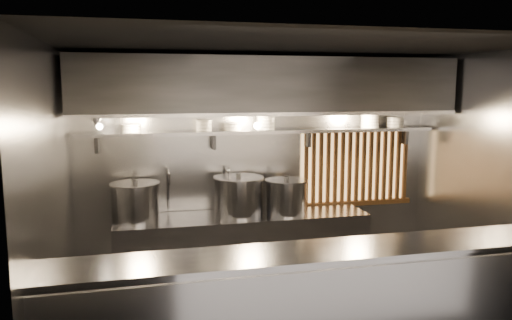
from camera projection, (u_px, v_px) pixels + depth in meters
name	position (u px, v px, depth m)	size (l,w,h in m)	color
ceiling	(298.00, 45.00, 4.67)	(4.50, 4.50, 0.00)	black
wall_back	(259.00, 168.00, 6.31)	(4.50, 4.50, 0.00)	gray
wall_left	(51.00, 204.00, 4.35)	(3.00, 3.00, 0.00)	gray
wall_right	(495.00, 182.00, 5.39)	(3.00, 3.00, 0.00)	gray
serving_counter	(332.00, 315.00, 4.06)	(4.50, 0.56, 1.13)	#929297
cooking_bench	(243.00, 251.00, 6.02)	(3.00, 0.70, 0.90)	#929297
bowl_shelf	(263.00, 131.00, 6.07)	(4.40, 0.34, 0.04)	#929297
exhaust_hood	(268.00, 86.00, 5.78)	(4.40, 0.81, 0.65)	#2D2D30
wood_screen	(356.00, 166.00, 6.57)	(1.56, 0.09, 1.04)	#FEC372
faucet_left	(168.00, 181.00, 5.93)	(0.04, 0.30, 0.50)	silver
faucet_right	(226.00, 179.00, 6.09)	(0.04, 0.30, 0.50)	silver
heat_lamp	(97.00, 121.00, 5.15)	(0.25, 0.35, 0.20)	#929297
pendant_bulb	(257.00, 126.00, 5.92)	(0.09, 0.09, 0.19)	#2D2D30
stock_pot_left	(135.00, 202.00, 5.67)	(0.66, 0.66, 0.48)	#929297
stock_pot_mid	(239.00, 196.00, 5.94)	(0.68, 0.68, 0.50)	#929297
stock_pot_right	(286.00, 196.00, 6.00)	(0.67, 0.67, 0.46)	#929297
bowl_stack_0	(131.00, 128.00, 5.70)	(0.23, 0.23, 0.09)	white
bowl_stack_1	(204.00, 125.00, 5.89)	(0.20, 0.20, 0.13)	white
bowl_stack_2	(233.00, 127.00, 5.97)	(0.23, 0.23, 0.09)	white
bowl_stack_3	(266.00, 123.00, 6.06)	(0.23, 0.23, 0.17)	white
bowl_stack_4	(370.00, 121.00, 6.38)	(0.24, 0.24, 0.17)	white
bowl_stack_5	(395.00, 122.00, 6.47)	(0.23, 0.23, 0.13)	white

